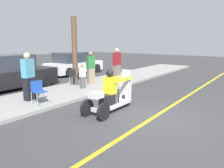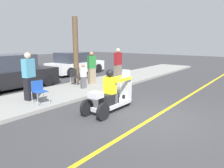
% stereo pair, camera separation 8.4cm
% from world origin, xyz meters
% --- Properties ---
extents(ground_plane, '(60.00, 60.00, 0.00)m').
position_xyz_m(ground_plane, '(0.00, 0.00, 0.00)').
color(ground_plane, '#38383A').
extents(lane_stripe, '(24.00, 0.12, 0.01)m').
position_xyz_m(lane_stripe, '(-0.11, 0.00, 0.00)').
color(lane_stripe, gold).
rests_on(lane_stripe, ground).
extents(sidewalk_strip, '(28.00, 2.80, 0.12)m').
position_xyz_m(sidewalk_strip, '(0.00, 4.60, 0.06)').
color(sidewalk_strip, gray).
rests_on(sidewalk_strip, ground).
extents(motorcycle_trike, '(2.36, 0.76, 1.44)m').
position_xyz_m(motorcycle_trike, '(-0.10, 1.44, 0.51)').
color(motorcycle_trike, black).
rests_on(motorcycle_trike, ground).
extents(spectator_end_of_line, '(0.45, 0.35, 1.68)m').
position_xyz_m(spectator_end_of_line, '(2.56, 4.77, 0.93)').
color(spectator_end_of_line, gray).
rests_on(spectator_end_of_line, sidewalk_strip).
extents(spectator_near_curb, '(0.47, 0.33, 1.81)m').
position_xyz_m(spectator_near_curb, '(-1.21, 4.54, 0.99)').
color(spectator_near_curb, black).
rests_on(spectator_near_curb, sidewalk_strip).
extents(spectator_by_tree, '(0.30, 0.22, 1.16)m').
position_xyz_m(spectator_by_tree, '(1.50, 4.36, 0.68)').
color(spectator_by_tree, '#515156').
rests_on(spectator_by_tree, sidewalk_strip).
extents(spectator_far_back, '(0.45, 0.29, 1.82)m').
position_xyz_m(spectator_far_back, '(4.29, 4.33, 1.00)').
color(spectator_far_back, '#726656').
rests_on(spectator_far_back, sidewalk_strip).
extents(folding_chair_set_back, '(0.47, 0.47, 0.82)m').
position_xyz_m(folding_chair_set_back, '(1.77, 5.20, 0.62)').
color(folding_chair_set_back, '#A5A8AD').
rests_on(folding_chair_set_back, sidewalk_strip).
extents(folding_chair_curbside, '(0.53, 0.53, 0.82)m').
position_xyz_m(folding_chair_curbside, '(-1.29, 3.85, 0.62)').
color(folding_chair_curbside, '#A5A8AD').
rests_on(folding_chair_curbside, sidewalk_strip).
extents(parked_car_lot_far, '(4.22, 2.03, 1.55)m').
position_xyz_m(parked_car_lot_far, '(5.12, 8.68, 0.73)').
color(parked_car_lot_far, silver).
rests_on(parked_car_lot_far, ground).
extents(parked_car_lot_right, '(4.44, 2.03, 1.69)m').
position_xyz_m(parked_car_lot_right, '(-0.36, 7.54, 0.79)').
color(parked_car_lot_right, black).
rests_on(parked_car_lot_right, ground).
extents(tree_trunk, '(0.28, 0.28, 3.46)m').
position_xyz_m(tree_trunk, '(2.36, 5.71, 1.85)').
color(tree_trunk, brown).
rests_on(tree_trunk, sidewalk_strip).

